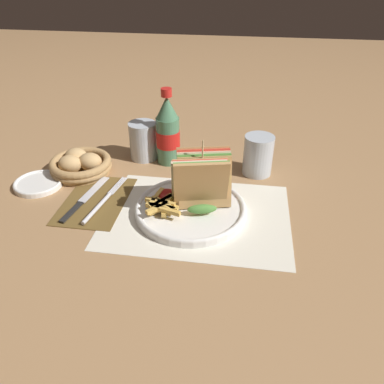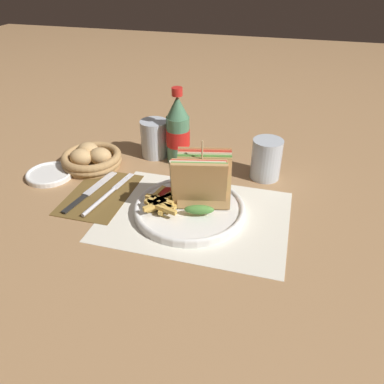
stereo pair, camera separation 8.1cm
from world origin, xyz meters
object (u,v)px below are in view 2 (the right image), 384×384
(coke_bottle_near, at_px, (178,131))
(glass_far, at_px, (155,141))
(plate_main, at_px, (190,208))
(knife, at_px, (90,191))
(fork, at_px, (104,197))
(side_saucer, at_px, (50,174))
(bread_basket, at_px, (91,158))
(glass_near, at_px, (266,161))
(club_sandwich, at_px, (202,182))

(coke_bottle_near, relative_size, glass_far, 1.98)
(plate_main, relative_size, knife, 1.27)
(glass_far, bearing_deg, coke_bottle_near, -9.19)
(fork, relative_size, side_saucer, 1.67)
(bread_basket, distance_m, side_saucer, 0.11)
(fork, relative_size, glass_near, 1.91)
(club_sandwich, xyz_separation_m, bread_basket, (-0.33, 0.12, -0.05))
(plate_main, distance_m, bread_basket, 0.33)
(glass_near, xyz_separation_m, glass_far, (-0.30, 0.04, -0.00))
(side_saucer, bearing_deg, bread_basket, 44.80)
(plate_main, xyz_separation_m, club_sandwich, (0.02, 0.02, 0.06))
(coke_bottle_near, distance_m, glass_far, 0.08)
(knife, distance_m, coke_bottle_near, 0.27)
(plate_main, xyz_separation_m, glass_far, (-0.16, 0.23, 0.03))
(club_sandwich, xyz_separation_m, knife, (-0.27, -0.01, -0.07))
(knife, relative_size, side_saucer, 1.66)
(fork, height_order, side_saucer, same)
(plate_main, relative_size, coke_bottle_near, 1.21)
(fork, relative_size, knife, 1.01)
(bread_basket, relative_size, side_saucer, 1.35)
(club_sandwich, bearing_deg, coke_bottle_near, 119.24)
(plate_main, relative_size, fork, 1.25)
(glass_near, xyz_separation_m, side_saucer, (-0.52, -0.14, -0.04))
(club_sandwich, relative_size, fork, 0.78)
(plate_main, bearing_deg, knife, 177.74)
(plate_main, distance_m, coke_bottle_near, 0.25)
(knife, height_order, glass_far, glass_far)
(coke_bottle_near, xyz_separation_m, glass_far, (-0.07, 0.01, -0.04))
(bread_basket, bearing_deg, plate_main, -23.35)
(club_sandwich, height_order, glass_far, club_sandwich)
(knife, height_order, side_saucer, side_saucer)
(glass_near, bearing_deg, plate_main, -125.81)
(coke_bottle_near, xyz_separation_m, side_saucer, (-0.29, -0.17, -0.08))
(coke_bottle_near, height_order, glass_far, coke_bottle_near)
(club_sandwich, height_order, knife, club_sandwich)
(coke_bottle_near, distance_m, bread_basket, 0.24)
(knife, bearing_deg, glass_far, 79.60)
(bread_basket, bearing_deg, glass_near, 8.24)
(plate_main, relative_size, glass_near, 2.39)
(plate_main, height_order, glass_far, glass_far)
(glass_far, bearing_deg, bread_basket, -143.61)
(fork, xyz_separation_m, glass_far, (0.04, 0.24, 0.03))
(glass_near, relative_size, glass_far, 1.00)
(side_saucer, bearing_deg, glass_near, 15.17)
(plate_main, relative_size, club_sandwich, 1.60)
(fork, xyz_separation_m, bread_basket, (-0.10, 0.14, 0.01))
(glass_far, bearing_deg, fork, -98.41)
(fork, relative_size, glass_far, 1.91)
(side_saucer, bearing_deg, plate_main, -8.04)
(club_sandwich, height_order, coke_bottle_near, coke_bottle_near)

